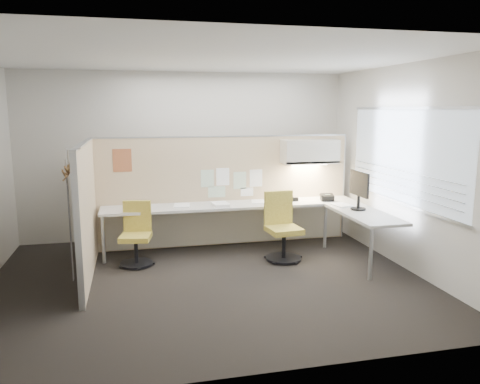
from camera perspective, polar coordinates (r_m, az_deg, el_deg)
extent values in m
cube|color=black|center=(6.18, -3.89, -10.73)|extent=(5.50, 4.50, 0.01)
cube|color=white|center=(5.81, -4.23, 16.15)|extent=(5.50, 4.50, 0.01)
cube|color=beige|center=(8.05, -6.57, 4.40)|extent=(5.50, 0.02, 2.80)
cube|color=beige|center=(3.66, 1.48, -2.37)|extent=(5.50, 0.02, 2.80)
cube|color=beige|center=(6.82, 19.46, 2.87)|extent=(0.02, 4.50, 2.80)
cube|color=#ACBBC8|center=(6.79, 19.35, 4.12)|extent=(0.01, 2.80, 1.30)
cube|color=beige|center=(7.56, -1.78, 0.08)|extent=(4.10, 0.06, 1.75)
cube|color=beige|center=(6.37, -18.16, -2.32)|extent=(0.06, 2.20, 1.75)
cube|color=beige|center=(7.29, -0.88, -1.62)|extent=(4.00, 0.60, 0.04)
cube|color=beige|center=(6.91, 14.92, -2.62)|extent=(0.60, 1.47, 0.04)
cube|color=beige|center=(7.63, -1.30, -3.90)|extent=(3.90, 0.02, 0.64)
cylinder|color=#A5A8AA|center=(6.99, -16.33, -5.62)|extent=(0.05, 0.05, 0.69)
cylinder|color=#A5A8AA|center=(6.30, 15.66, -7.31)|extent=(0.05, 0.05, 0.69)
cylinder|color=#A5A8AA|center=(7.57, 10.35, -4.17)|extent=(0.05, 0.05, 0.69)
cube|color=beige|center=(7.66, 8.50, 4.89)|extent=(0.90, 0.36, 0.38)
cube|color=#FFEABF|center=(7.68, 8.46, 3.33)|extent=(0.60, 0.06, 0.02)
cube|color=#8CBF8C|center=(7.44, -4.01, 1.65)|extent=(0.21, 0.00, 0.28)
cube|color=white|center=(7.48, -2.12, 1.87)|extent=(0.21, 0.00, 0.28)
cube|color=#8CBF8C|center=(7.55, -0.03, 1.41)|extent=(0.21, 0.00, 0.28)
cube|color=white|center=(7.61, 1.96, 1.71)|extent=(0.21, 0.00, 0.28)
cube|color=#8CBF8C|center=(7.50, -2.86, 0.03)|extent=(0.28, 0.00, 0.18)
cube|color=white|center=(7.61, 0.85, 0.03)|extent=(0.21, 0.00, 0.14)
cube|color=orange|center=(7.32, -14.17, 3.75)|extent=(0.28, 0.00, 0.35)
cylinder|color=black|center=(6.87, -12.49, -8.50)|extent=(0.47, 0.47, 0.03)
cylinder|color=black|center=(6.81, -12.55, -7.07)|extent=(0.05, 0.05, 0.36)
cube|color=#DFD253|center=(6.76, -12.62, -5.40)|extent=(0.48, 0.48, 0.07)
cube|color=#DFD253|center=(6.88, -12.41, -2.87)|extent=(0.40, 0.13, 0.45)
cylinder|color=black|center=(6.95, 5.33, -8.05)|extent=(0.52, 0.52, 0.03)
cylinder|color=black|center=(6.89, 5.36, -6.48)|extent=(0.06, 0.06, 0.40)
cube|color=#DFD253|center=(6.83, 5.39, -4.63)|extent=(0.50, 0.50, 0.08)
cube|color=#DFD253|center=(6.96, 4.70, -1.90)|extent=(0.44, 0.10, 0.50)
cylinder|color=black|center=(7.07, 14.21, -2.00)|extent=(0.22, 0.22, 0.02)
cylinder|color=black|center=(7.05, 14.24, -1.25)|extent=(0.04, 0.04, 0.20)
cube|color=black|center=(7.00, 14.34, 0.98)|extent=(0.03, 0.53, 0.36)
cube|color=black|center=(7.00, 14.34, 0.98)|extent=(0.00, 0.49, 0.31)
cube|color=black|center=(7.66, 10.57, -0.68)|extent=(0.24, 0.23, 0.12)
cylinder|color=black|center=(7.64, 9.90, -0.43)|extent=(0.07, 0.17, 0.04)
cube|color=black|center=(7.65, 5.45, -0.76)|extent=(0.14, 0.06, 0.05)
cube|color=black|center=(7.55, 6.71, -0.89)|extent=(0.10, 0.06, 0.06)
cube|color=silver|center=(5.27, -19.62, 5.00)|extent=(0.14, 0.02, 0.02)
cylinder|color=silver|center=(5.29, -20.32, 4.05)|extent=(0.02, 0.02, 0.14)
cube|color=#AD7F4C|center=(5.30, -20.23, 2.65)|extent=(0.02, 0.46, 0.12)
cube|color=#AD7F4C|center=(5.34, -20.49, 2.26)|extent=(0.02, 0.46, 0.12)
cube|color=gray|center=(5.37, -19.98, -4.34)|extent=(0.01, 0.07, 1.14)
cube|color=white|center=(7.17, -7.11, -1.64)|extent=(0.27, 0.33, 0.02)
cube|color=white|center=(7.13, -2.42, -1.53)|extent=(0.26, 0.32, 0.05)
cube|color=white|center=(7.42, 2.32, -1.20)|extent=(0.29, 0.34, 0.01)
cube|color=white|center=(7.46, 5.16, -1.12)|extent=(0.25, 0.31, 0.03)
cube|color=white|center=(7.31, 12.26, -1.57)|extent=(0.28, 0.34, 0.02)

